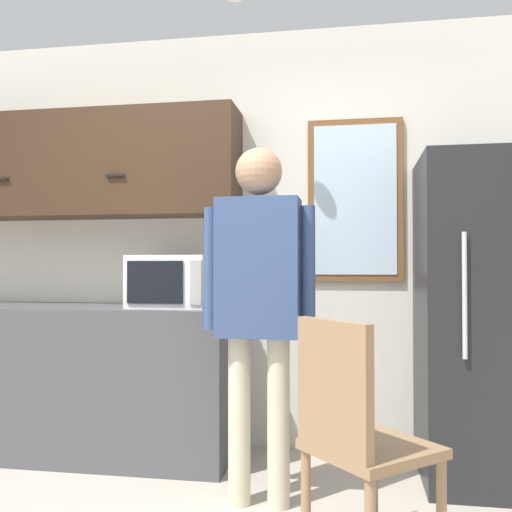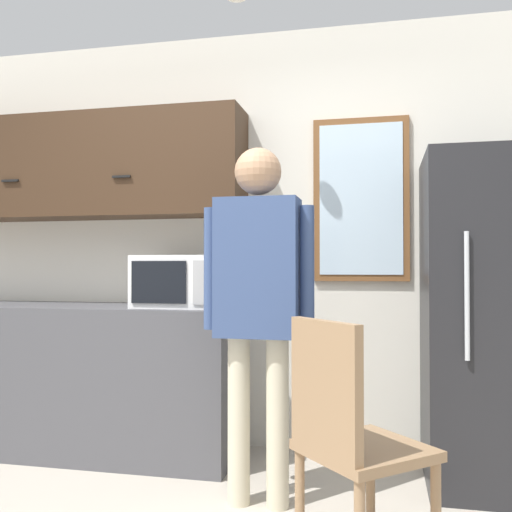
{
  "view_description": "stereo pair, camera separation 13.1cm",
  "coord_description": "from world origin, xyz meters",
  "px_view_note": "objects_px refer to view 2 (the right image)",
  "views": [
    {
      "loc": [
        0.76,
        -1.83,
        1.16
      ],
      "look_at": [
        0.27,
        1.0,
        1.22
      ],
      "focal_mm": 40.0,
      "sensor_mm": 36.0,
      "label": 1
    },
    {
      "loc": [
        0.89,
        -1.8,
        1.16
      ],
      "look_at": [
        0.27,
        1.0,
        1.22
      ],
      "focal_mm": 40.0,
      "sensor_mm": 36.0,
      "label": 2
    }
  ],
  "objects_px": {
    "microwave": "(178,281)",
    "chair": "(348,432)",
    "person": "(258,286)",
    "refrigerator": "(498,319)"
  },
  "relations": [
    {
      "from": "microwave",
      "to": "chair",
      "type": "bearing_deg",
      "value": -44.32
    },
    {
      "from": "person",
      "to": "chair",
      "type": "bearing_deg",
      "value": -47.79
    },
    {
      "from": "microwave",
      "to": "person",
      "type": "distance_m",
      "value": 0.82
    },
    {
      "from": "microwave",
      "to": "refrigerator",
      "type": "relative_size",
      "value": 0.27
    },
    {
      "from": "refrigerator",
      "to": "chair",
      "type": "height_order",
      "value": "refrigerator"
    },
    {
      "from": "person",
      "to": "chair",
      "type": "distance_m",
      "value": 0.88
    },
    {
      "from": "microwave",
      "to": "person",
      "type": "bearing_deg",
      "value": -41.4
    },
    {
      "from": "person",
      "to": "microwave",
      "type": "bearing_deg",
      "value": 138.58
    },
    {
      "from": "person",
      "to": "refrigerator",
      "type": "xyz_separation_m",
      "value": [
        1.2,
        0.53,
        -0.19
      ]
    },
    {
      "from": "microwave",
      "to": "refrigerator",
      "type": "bearing_deg",
      "value": -0.46
    }
  ]
}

